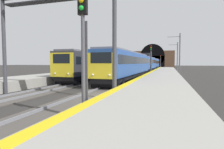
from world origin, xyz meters
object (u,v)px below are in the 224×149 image
at_px(railway_signal_mid, 151,57).
at_px(overhead_signal_gantry, 53,16).
at_px(train_adjacent_platform, 128,64).
at_px(catenary_mast_far, 177,57).
at_px(railway_signal_far, 161,61).
at_px(catenary_mast_near, 179,54).
at_px(train_main_approaching, 146,64).
at_px(railway_signal_near, 83,43).

distance_m(railway_signal_mid, overhead_signal_gantry, 26.38).
bearing_deg(train_adjacent_platform, catenary_mast_far, 84.35).
bearing_deg(railway_signal_far, railway_signal_mid, 0.00).
bearing_deg(catenary_mast_near, overhead_signal_gantry, 158.80).
bearing_deg(railway_signal_far, train_adjacent_platform, -12.41).
bearing_deg(railway_signal_far, catenary_mast_near, 6.89).
xyz_separation_m(catenary_mast_near, catenary_mast_far, (10.28, -0.00, -0.27)).
height_order(railway_signal_far, catenary_mast_far, catenary_mast_far).
xyz_separation_m(train_main_approaching, train_adjacent_platform, (2.75, 5.00, -0.02)).
bearing_deg(overhead_signal_gantry, railway_signal_mid, -9.74).
relative_size(train_adjacent_platform, catenary_mast_near, 8.06).
height_order(railway_signal_mid, railway_signal_far, railway_signal_mid).
xyz_separation_m(train_main_approaching, railway_signal_far, (34.33, -1.94, 0.95)).
xyz_separation_m(railway_signal_far, catenary_mast_near, (-43.29, -5.23, 0.83)).
bearing_deg(catenary_mast_near, railway_signal_near, 169.92).
distance_m(railway_signal_near, railway_signal_far, 72.71).
height_order(railway_signal_far, overhead_signal_gantry, overhead_signal_gantry).
relative_size(railway_signal_near, railway_signal_mid, 0.93).
distance_m(railway_signal_near, catenary_mast_near, 29.89).
height_order(overhead_signal_gantry, catenary_mast_near, catenary_mast_near).
distance_m(railway_signal_far, overhead_signal_gantry, 68.43).
height_order(railway_signal_near, overhead_signal_gantry, overhead_signal_gantry).
relative_size(catenary_mast_near, catenary_mast_far, 1.07).
bearing_deg(train_main_approaching, railway_signal_far, 178.34).
bearing_deg(railway_signal_near, train_main_approaching, -177.10).
distance_m(train_adjacent_platform, catenary_mast_far, 12.36).
height_order(train_main_approaching, catenary_mast_far, catenary_mast_far).
bearing_deg(catenary_mast_near, train_adjacent_platform, 46.13).
height_order(train_main_approaching, train_adjacent_platform, train_main_approaching).
relative_size(railway_signal_far, catenary_mast_near, 0.70).
bearing_deg(catenary_mast_far, railway_signal_near, 172.49).
distance_m(railway_signal_mid, catenary_mast_far, 10.70).
bearing_deg(catenary_mast_far, train_adjacent_platform, 83.32).
distance_m(railway_signal_far, catenary_mast_far, 33.42).
height_order(train_adjacent_platform, overhead_signal_gantry, overhead_signal_gantry).
bearing_deg(railway_signal_near, catenary_mast_far, 172.49).
bearing_deg(train_adjacent_platform, railway_signal_far, 168.62).
relative_size(train_main_approaching, catenary_mast_near, 7.72).
relative_size(train_adjacent_platform, railway_signal_mid, 10.71).
height_order(railway_signal_near, catenary_mast_far, catenary_mast_far).
bearing_deg(catenary_mast_near, railway_signal_mid, 79.60).
relative_size(railway_signal_near, catenary_mast_far, 0.75).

